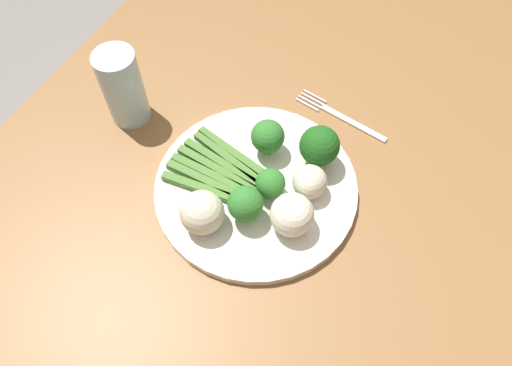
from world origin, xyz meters
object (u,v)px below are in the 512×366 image
at_px(broccoli_near_center, 268,137).
at_px(cauliflower_edge, 202,213).
at_px(asparagus_bundle, 219,171).
at_px(cauliflower_back_right, 292,215).
at_px(water_glass, 123,87).
at_px(fork, 340,116).
at_px(plate, 256,187).
at_px(broccoli_right, 245,204).
at_px(cauliflower_front_left, 310,182).
at_px(broccoli_front, 319,146).
at_px(broccoli_left, 270,183).
at_px(dining_table, 297,195).

relative_size(broccoli_near_center, cauliflower_edge, 1.00).
xyz_separation_m(asparagus_bundle, cauliflower_back_right, (-0.03, -0.13, 0.02)).
distance_m(cauliflower_edge, water_glass, 0.25).
bearing_deg(cauliflower_back_right, fork, 3.22).
xyz_separation_m(plate, broccoli_near_center, (0.06, 0.01, 0.04)).
bearing_deg(asparagus_bundle, broccoli_right, 152.32).
bearing_deg(plate, water_glass, 81.37).
bearing_deg(cauliflower_front_left, fork, 4.28).
bearing_deg(broccoli_right, broccoli_front, -22.39).
relative_size(broccoli_left, cauliflower_back_right, 0.86).
height_order(cauliflower_back_right, water_glass, water_glass).
bearing_deg(broccoli_front, broccoli_left, 154.74).
height_order(dining_table, broccoli_left, broccoli_left).
relative_size(broccoli_near_center, broccoli_left, 1.18).
bearing_deg(cauliflower_front_left, broccoli_left, 122.74).
bearing_deg(water_glass, plate, -98.63).
distance_m(broccoli_right, broccoli_near_center, 0.12).
relative_size(broccoli_left, cauliflower_front_left, 1.05).
distance_m(broccoli_near_center, water_glass, 0.24).
distance_m(broccoli_left, cauliflower_front_left, 0.06).
bearing_deg(broccoli_near_center, broccoli_left, -151.05).
height_order(broccoli_right, broccoli_front, broccoli_front).
xyz_separation_m(broccoli_left, fork, (0.19, -0.04, -0.04)).
distance_m(cauliflower_back_right, fork, 0.23).
bearing_deg(cauliflower_edge, cauliflower_front_left, -43.84).
height_order(broccoli_near_center, broccoli_left, broccoli_near_center).
bearing_deg(dining_table, fork, -9.99).
bearing_deg(dining_table, broccoli_front, -91.28).
relative_size(broccoli_right, broccoli_left, 1.17).
height_order(plate, cauliflower_back_right, cauliflower_back_right).
bearing_deg(asparagus_bundle, broccoli_front, -139.32).
distance_m(dining_table, fork, 0.15).
bearing_deg(cauliflower_back_right, asparagus_bundle, 76.88).
distance_m(broccoli_left, water_glass, 0.28).
relative_size(plate, fork, 1.81).
xyz_separation_m(broccoli_front, cauliflower_front_left, (-0.05, -0.01, -0.02)).
height_order(broccoli_near_center, broccoli_front, broccoli_front).
xyz_separation_m(dining_table, cauliflower_back_right, (-0.11, -0.03, 0.15)).
height_order(broccoli_near_center, water_glass, water_glass).
bearing_deg(asparagus_bundle, plate, -167.00).
bearing_deg(broccoli_left, asparagus_bundle, 90.97).
bearing_deg(fork, cauliflower_front_left, 103.88).
relative_size(cauliflower_edge, cauliflower_back_right, 1.01).
height_order(broccoli_right, broccoli_near_center, same).
relative_size(dining_table, plate, 4.85).
relative_size(cauliflower_edge, fork, 0.37).
bearing_deg(water_glass, broccoli_front, -83.02).
xyz_separation_m(dining_table, broccoli_near_center, (-0.01, 0.05, 0.15)).
relative_size(broccoli_front, cauliflower_edge, 1.18).
bearing_deg(broccoli_right, plate, 11.32).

